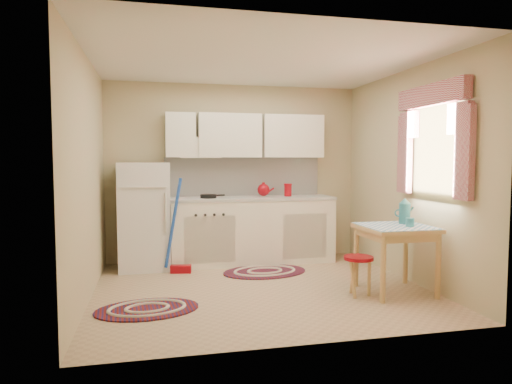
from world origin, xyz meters
TOP-DOWN VIEW (x-y plane):
  - room_shell at (0.16, 0.24)m, footprint 3.64×3.60m
  - fridge at (-1.27, 1.25)m, footprint 0.65×0.60m
  - broom at (-0.82, 0.90)m, footprint 0.30×0.17m
  - base_cabinets at (0.19, 1.30)m, footprint 2.25×0.60m
  - countertop at (0.19, 1.30)m, footprint 2.27×0.62m
  - frying_pan at (-0.43, 1.25)m, footprint 0.28×0.28m
  - red_kettle at (0.35, 1.30)m, footprint 0.25×0.24m
  - red_canister at (0.71, 1.30)m, footprint 0.11×0.11m
  - table at (1.39, -0.46)m, footprint 0.72×0.72m
  - stool at (0.95, -0.50)m, footprint 0.33×0.33m
  - coffee_pot at (1.56, -0.34)m, footprint 0.18×0.16m
  - mug at (1.49, -0.56)m, footprint 0.11×0.11m
  - rug_center at (0.22, 0.70)m, footprint 1.15×0.83m
  - rug_left at (-1.22, -0.48)m, footprint 1.03×0.73m

SIDE VIEW (x-z plane):
  - rug_center at x=0.22m, z-range 0.00..0.02m
  - rug_left at x=-1.22m, z-range 0.00..0.02m
  - stool at x=0.95m, z-range 0.00..0.42m
  - table at x=1.39m, z-range 0.00..0.72m
  - base_cabinets at x=0.19m, z-range 0.00..0.88m
  - broom at x=-0.82m, z-range 0.00..1.20m
  - fridge at x=-1.27m, z-range 0.00..1.40m
  - mug at x=1.49m, z-range 0.72..0.82m
  - coffee_pot at x=1.56m, z-range 0.72..1.03m
  - countertop at x=0.19m, z-range 0.88..0.92m
  - frying_pan at x=-0.43m, z-range 0.92..0.97m
  - red_canister at x=0.71m, z-range 0.92..1.08m
  - red_kettle at x=0.35m, z-range 0.92..1.11m
  - room_shell at x=0.16m, z-range 0.34..2.86m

